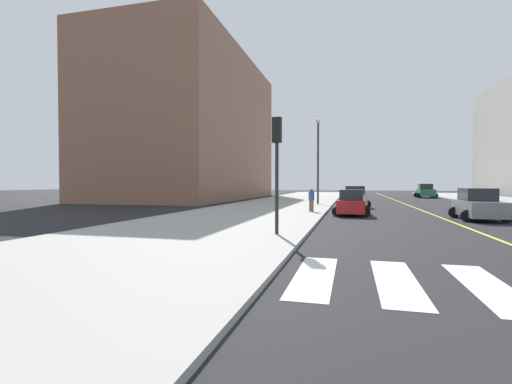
% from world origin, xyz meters
% --- Properties ---
extents(sidewalk_kerb_west, '(10.00, 120.00, 0.15)m').
position_xyz_m(sidewalk_kerb_west, '(-12.20, 20.00, 0.07)').
color(sidewalk_kerb_west, '#9E9B93').
rests_on(sidewalk_kerb_west, ground).
extents(lane_divider_paint, '(0.16, 80.00, 0.01)m').
position_xyz_m(lane_divider_paint, '(0.00, 40.00, 0.01)').
color(lane_divider_paint, yellow).
rests_on(lane_divider_paint, ground).
extents(low_rise_brick_west, '(16.00, 32.00, 19.82)m').
position_xyz_m(low_rise_brick_west, '(-27.41, 43.12, 9.91)').
color(low_rise_brick_west, '#875B46').
rests_on(low_rise_brick_west, ground).
extents(car_gray_nearest, '(2.62, 4.20, 1.88)m').
position_xyz_m(car_gray_nearest, '(1.79, 19.45, 0.88)').
color(car_gray_nearest, slate).
rests_on(car_gray_nearest, ground).
extents(car_green_second, '(3.02, 4.76, 2.10)m').
position_xyz_m(car_green_second, '(5.34, 54.48, 0.98)').
color(car_green_second, '#236B42').
rests_on(car_green_second, ground).
extents(car_red_third, '(2.55, 3.97, 1.74)m').
position_xyz_m(car_red_third, '(-5.44, 20.77, 0.82)').
color(car_red_third, red).
rests_on(car_red_third, ground).
extents(car_silver_fourth, '(2.79, 4.37, 1.93)m').
position_xyz_m(car_silver_fourth, '(-5.18, 29.61, 0.90)').
color(car_silver_fourth, '#B7B7BC').
rests_on(car_silver_fourth, ground).
extents(traffic_light_far_corner, '(0.36, 0.41, 4.63)m').
position_xyz_m(traffic_light_far_corner, '(-8.34, 9.58, 3.41)').
color(traffic_light_far_corner, black).
rests_on(traffic_light_far_corner, sidewalk_kerb_west).
extents(pedestrian_walking_west, '(0.41, 0.41, 1.66)m').
position_xyz_m(pedestrian_walking_west, '(-8.23, 21.51, 1.07)').
color(pedestrian_walking_west, brown).
rests_on(pedestrian_walking_west, sidewalk_kerb_west).
extents(street_lamp, '(0.44, 0.44, 8.30)m').
position_xyz_m(street_lamp, '(-8.62, 31.07, 4.99)').
color(street_lamp, '#38383D').
rests_on(street_lamp, sidewalk_kerb_west).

